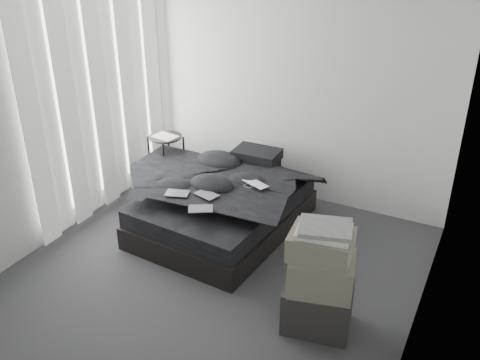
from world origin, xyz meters
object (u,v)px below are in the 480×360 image
at_px(bed, 223,218).
at_px(box_lower, 317,307).
at_px(side_stand, 167,165).
at_px(laptop, 252,179).

height_order(bed, box_lower, box_lower).
bearing_deg(side_stand, box_lower, -30.43).
relative_size(bed, box_lower, 3.40).
bearing_deg(box_lower, bed, 145.35).
height_order(bed, side_stand, side_stand).
xyz_separation_m(laptop, box_lower, (1.08, -0.99, -0.46)).
height_order(side_stand, box_lower, side_stand).
height_order(laptop, side_stand, side_stand).
relative_size(laptop, box_lower, 0.54).
height_order(bed, laptop, laptop).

